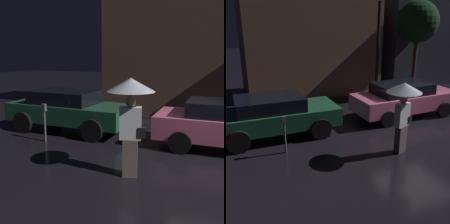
# 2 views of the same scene
# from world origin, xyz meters

# --- Properties ---
(ground_plane) EXTENTS (60.00, 60.00, 0.00)m
(ground_plane) POSITION_xyz_m (0.00, 0.00, 0.00)
(ground_plane) COLOR black
(building_facade_left) EXTENTS (6.78, 3.00, 7.24)m
(building_facade_left) POSITION_xyz_m (-1.97, 6.50, 3.62)
(building_facade_left) COLOR #8C664C
(building_facade_left) RESTS_ON ground
(building_facade_right) EXTENTS (8.53, 3.00, 6.15)m
(building_facade_right) POSITION_xyz_m (6.49, 6.50, 3.07)
(building_facade_right) COLOR #3D3D47
(building_facade_right) RESTS_ON ground
(parked_car_green) EXTENTS (4.23, 1.91, 1.41)m
(parked_car_green) POSITION_xyz_m (-4.93, 1.39, 0.76)
(parked_car_green) COLOR #1E5638
(parked_car_green) RESTS_ON ground
(parked_car_pink) EXTENTS (4.35, 1.89, 1.37)m
(parked_car_pink) POSITION_xyz_m (0.34, 1.42, 0.73)
(parked_car_pink) COLOR #DB6684
(parked_car_pink) RESTS_ON ground
(pedestrian_with_umbrella) EXTENTS (1.01, 1.01, 2.15)m
(pedestrian_with_umbrella) POSITION_xyz_m (-1.71, -1.30, 1.65)
(pedestrian_with_umbrella) COLOR #66564C
(pedestrian_with_umbrella) RESTS_ON ground
(parking_meter) EXTENTS (0.12, 0.10, 1.17)m
(parking_meter) POSITION_xyz_m (-4.91, -0.00, 0.73)
(parking_meter) COLOR #4C5154
(parking_meter) RESTS_ON ground
(street_lamp_near) EXTENTS (0.45, 0.45, 4.96)m
(street_lamp_near) POSITION_xyz_m (0.49, 3.92, 3.51)
(street_lamp_near) COLOR black
(street_lamp_near) RESTS_ON ground
(street_tree) EXTENTS (2.09, 2.09, 4.67)m
(street_tree) POSITION_xyz_m (3.05, 4.41, 3.60)
(street_tree) COLOR #473323
(street_tree) RESTS_ON ground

